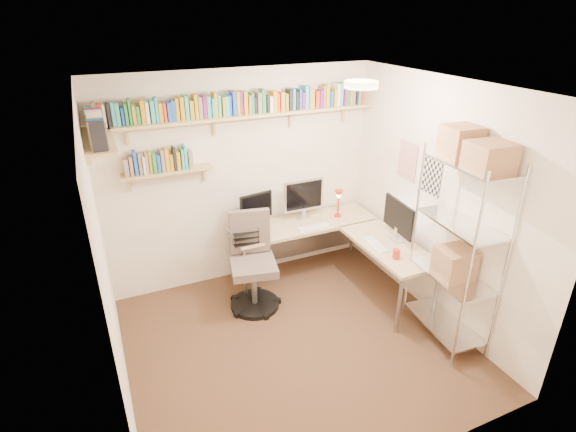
# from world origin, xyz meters

# --- Properties ---
(ground) EXTENTS (3.20, 3.20, 0.00)m
(ground) POSITION_xyz_m (0.00, 0.00, 0.00)
(ground) COLOR #4D3121
(ground) RESTS_ON ground
(room_shell) EXTENTS (3.24, 3.04, 2.52)m
(room_shell) POSITION_xyz_m (0.00, 0.00, 1.55)
(room_shell) COLOR beige
(room_shell) RESTS_ON ground
(wall_shelves) EXTENTS (3.12, 1.09, 0.80)m
(wall_shelves) POSITION_xyz_m (-0.40, 1.30, 2.03)
(wall_shelves) COLOR #D8B87A
(wall_shelves) RESTS_ON ground
(corner_desk) EXTENTS (1.86, 1.77, 1.21)m
(corner_desk) POSITION_xyz_m (0.69, 0.95, 0.69)
(corner_desk) COLOR #DAB68D
(corner_desk) RESTS_ON ground
(office_chair) EXTENTS (0.58, 0.60, 1.09)m
(office_chair) POSITION_xyz_m (-0.15, 0.81, 0.46)
(office_chair) COLOR black
(office_chair) RESTS_ON ground
(wire_rack) EXTENTS (0.48, 0.88, 2.14)m
(wire_rack) POSITION_xyz_m (1.42, -0.50, 1.41)
(wire_rack) COLOR silver
(wire_rack) RESTS_ON ground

